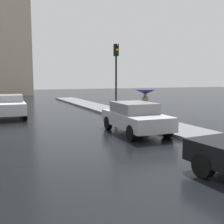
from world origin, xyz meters
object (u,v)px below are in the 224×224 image
at_px(car_white_mid_road, 10,106).
at_px(pedestrian_with_umbrella_far, 145,95).
at_px(traffic_light, 116,66).
at_px(car_silver_near_kerb, 135,117).

relative_size(car_white_mid_road, pedestrian_with_umbrella_far, 2.53).
distance_m(pedestrian_with_umbrella_far, traffic_light, 3.24).
bearing_deg(car_silver_near_kerb, car_white_mid_road, 124.92).
bearing_deg(car_white_mid_road, traffic_light, 159.34).
height_order(car_silver_near_kerb, car_white_mid_road, car_white_mid_road).
xyz_separation_m(car_silver_near_kerb, car_white_mid_road, (-4.98, 7.69, 0.01)).
bearing_deg(car_silver_near_kerb, traffic_light, 77.20).
xyz_separation_m(car_white_mid_road, traffic_light, (6.33, -2.60, 2.51)).
bearing_deg(traffic_light, pedestrian_with_umbrella_far, -78.09).
bearing_deg(car_white_mid_road, car_silver_near_kerb, 124.56).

